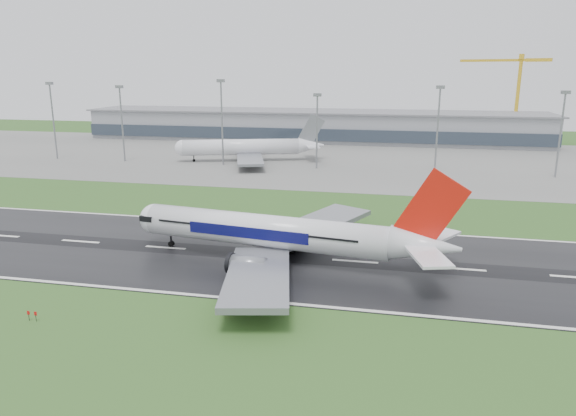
# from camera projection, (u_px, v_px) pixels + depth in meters

# --- Properties ---
(ground) EXTENTS (520.00, 520.00, 0.00)m
(ground) POSITION_uv_depth(u_px,v_px,m) (166.00, 248.00, 112.23)
(ground) COLOR #29511D
(ground) RESTS_ON ground
(runway) EXTENTS (400.00, 45.00, 0.10)m
(runway) POSITION_uv_depth(u_px,v_px,m) (166.00, 248.00, 112.21)
(runway) COLOR black
(runway) RESTS_ON ground
(apron) EXTENTS (400.00, 130.00, 0.08)m
(apron) POSITION_uv_depth(u_px,v_px,m) (288.00, 157.00, 230.55)
(apron) COLOR slate
(apron) RESTS_ON ground
(terminal) EXTENTS (240.00, 36.00, 15.00)m
(terminal) POSITION_uv_depth(u_px,v_px,m) (312.00, 126.00, 285.48)
(terminal) COLOR gray
(terminal) RESTS_ON ground
(main_airliner) EXTENTS (73.44, 70.79, 19.32)m
(main_airliner) POSITION_uv_depth(u_px,v_px,m) (286.00, 213.00, 101.98)
(main_airliner) COLOR white
(main_airliner) RESTS_ON runway
(parked_airliner) EXTENTS (77.39, 74.57, 18.38)m
(parked_airliner) POSITION_uv_depth(u_px,v_px,m) (247.00, 139.00, 218.38)
(parked_airliner) COLOR white
(parked_airliner) RESTS_ON apron
(tower_crane) EXTENTS (43.02, 18.64, 44.58)m
(tower_crane) POSITION_uv_depth(u_px,v_px,m) (517.00, 99.00, 274.67)
(tower_crane) COLOR gold
(tower_crane) RESTS_ON ground
(runway_sign) EXTENTS (2.31, 0.68, 1.04)m
(runway_sign) POSITION_uv_depth(u_px,v_px,m) (228.00, 312.00, 81.30)
(runway_sign) COLOR black
(runway_sign) RESTS_ON ground
(floodmast_0) EXTENTS (0.64, 0.64, 30.73)m
(floodmast_0) POSITION_uv_depth(u_px,v_px,m) (54.00, 122.00, 222.35)
(floodmast_0) COLOR gray
(floodmast_0) RESTS_ON ground
(floodmast_1) EXTENTS (0.64, 0.64, 29.55)m
(floodmast_1) POSITION_uv_depth(u_px,v_px,m) (122.00, 125.00, 216.13)
(floodmast_1) COLOR gray
(floodmast_1) RESTS_ON ground
(floodmast_2) EXTENTS (0.64, 0.64, 32.04)m
(floodmast_2) POSITION_uv_depth(u_px,v_px,m) (222.00, 124.00, 207.17)
(floodmast_2) COLOR gray
(floodmast_2) RESTS_ON ground
(floodmast_3) EXTENTS (0.64, 0.64, 27.06)m
(floodmast_3) POSITION_uv_depth(u_px,v_px,m) (317.00, 133.00, 200.20)
(floodmast_3) COLOR gray
(floodmast_3) RESTS_ON ground
(floodmast_4) EXTENTS (0.64, 0.64, 30.16)m
(floodmast_4) POSITION_uv_depth(u_px,v_px,m) (437.00, 132.00, 190.94)
(floodmast_4) COLOR gray
(floodmast_4) RESTS_ON ground
(floodmast_5) EXTENTS (0.64, 0.64, 28.70)m
(floodmast_5) POSITION_uv_depth(u_px,v_px,m) (560.00, 137.00, 182.83)
(floodmast_5) COLOR gray
(floodmast_5) RESTS_ON ground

